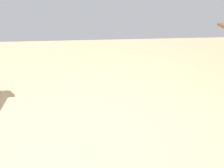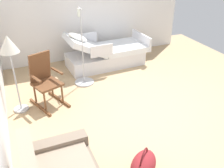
{
  "view_description": "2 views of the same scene",
  "coord_description": "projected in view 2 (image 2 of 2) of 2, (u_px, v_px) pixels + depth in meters",
  "views": [
    {
      "loc": [
        0.29,
        2.17,
        1.64
      ],
      "look_at": [
        0.16,
        0.5,
        0.81
      ],
      "focal_mm": 38.65,
      "sensor_mm": 36.0,
      "label": 1
    },
    {
      "loc": [
        -3.67,
        2.17,
        2.81
      ],
      "look_at": [
        -0.04,
        0.65,
        0.65
      ],
      "focal_mm": 41.04,
      "sensor_mm": 36.0,
      "label": 2
    }
  ],
  "objects": [
    {
      "name": "floor_lamp",
      "position": [
        9.0,
        50.0,
        4.35
      ],
      "size": [
        0.34,
        0.34,
        1.48
      ],
      "color": "#B2B5BA",
      "rests_on": "ground"
    },
    {
      "name": "duffel_bag",
      "position": [
        143.0,
        165.0,
        3.5
      ],
      "size": [
        0.62,
        0.63,
        0.43
      ],
      "color": "maroon",
      "rests_on": "ground"
    },
    {
      "name": "side_wall",
      "position": [
        92.0,
        7.0,
        6.7
      ],
      "size": [
        0.1,
        5.13,
        2.7
      ],
      "primitive_type": "cube",
      "color": "white",
      "rests_on": "ground"
    },
    {
      "name": "rocking_chair",
      "position": [
        45.0,
        80.0,
        4.91
      ],
      "size": [
        0.88,
        0.71,
        1.05
      ],
      "color": "brown",
      "rests_on": "ground"
    },
    {
      "name": "iv_pole",
      "position": [
        84.0,
        73.0,
        5.77
      ],
      "size": [
        0.44,
        0.44,
        1.69
      ],
      "color": "#B2B5BA",
      "rests_on": "ground"
    },
    {
      "name": "ground_plane",
      "position": [
        141.0,
        106.0,
        5.05
      ],
      "size": [
        6.97,
        6.97,
        0.0
      ],
      "primitive_type": "plane",
      "color": "tan"
    },
    {
      "name": "hospital_bed",
      "position": [
        105.0,
        54.0,
        6.6
      ],
      "size": [
        1.07,
        2.12,
        1.02
      ],
      "color": "silver",
      "rests_on": "ground"
    }
  ]
}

